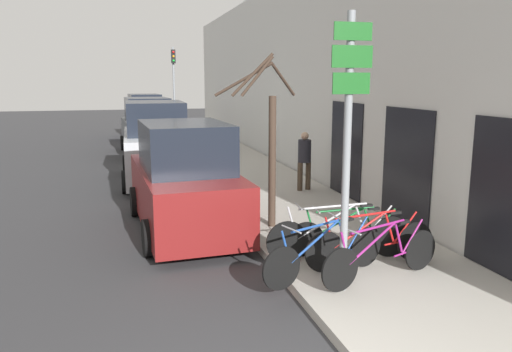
{
  "coord_description": "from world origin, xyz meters",
  "views": [
    {
      "loc": [
        -1.32,
        -3.51,
        3.11
      ],
      "look_at": [
        0.84,
        4.41,
        1.52
      ],
      "focal_mm": 35.0,
      "sensor_mm": 36.0,
      "label": 1
    }
  ],
  "objects_px": {
    "pedestrian_near": "(304,157)",
    "street_tree": "(269,145)",
    "bicycle_1": "(326,253)",
    "parked_car_2": "(148,129)",
    "bicycle_3": "(340,236)",
    "parked_car_1": "(156,146)",
    "bicycle_2": "(371,243)",
    "signpost": "(347,142)",
    "parked_car_0": "(185,182)",
    "bicycle_0": "(382,256)",
    "parked_car_3": "(145,118)",
    "bicycle_4": "(351,234)",
    "traffic_light": "(174,81)"
  },
  "relations": [
    {
      "from": "parked_car_0",
      "to": "bicycle_1",
      "type": "bearing_deg",
      "value": -67.25
    },
    {
      "from": "bicycle_4",
      "to": "bicycle_1",
      "type": "bearing_deg",
      "value": 142.19
    },
    {
      "from": "pedestrian_near",
      "to": "parked_car_3",
      "type": "bearing_deg",
      "value": -92.69
    },
    {
      "from": "parked_car_0",
      "to": "parked_car_1",
      "type": "bearing_deg",
      "value": 89.33
    },
    {
      "from": "parked_car_0",
      "to": "traffic_light",
      "type": "distance_m",
      "value": 14.85
    },
    {
      "from": "bicycle_2",
      "to": "pedestrian_near",
      "type": "relative_size",
      "value": 1.45
    },
    {
      "from": "parked_car_0",
      "to": "street_tree",
      "type": "relative_size",
      "value": 1.34
    },
    {
      "from": "street_tree",
      "to": "signpost",
      "type": "bearing_deg",
      "value": -88.38
    },
    {
      "from": "pedestrian_near",
      "to": "bicycle_2",
      "type": "bearing_deg",
      "value": 64.42
    },
    {
      "from": "bicycle_0",
      "to": "bicycle_1",
      "type": "distance_m",
      "value": 0.83
    },
    {
      "from": "bicycle_2",
      "to": "parked_car_0",
      "type": "bearing_deg",
      "value": 35.47
    },
    {
      "from": "bicycle_1",
      "to": "street_tree",
      "type": "distance_m",
      "value": 3.15
    },
    {
      "from": "bicycle_3",
      "to": "pedestrian_near",
      "type": "height_order",
      "value": "pedestrian_near"
    },
    {
      "from": "bicycle_0",
      "to": "bicycle_1",
      "type": "relative_size",
      "value": 0.99
    },
    {
      "from": "bicycle_0",
      "to": "parked_car_3",
      "type": "distance_m",
      "value": 21.2
    },
    {
      "from": "parked_car_1",
      "to": "street_tree",
      "type": "xyz_separation_m",
      "value": [
        1.84,
        -5.9,
        0.72
      ]
    },
    {
      "from": "pedestrian_near",
      "to": "street_tree",
      "type": "height_order",
      "value": "street_tree"
    },
    {
      "from": "parked_car_1",
      "to": "bicycle_2",
      "type": "bearing_deg",
      "value": -71.03
    },
    {
      "from": "parked_car_0",
      "to": "parked_car_1",
      "type": "height_order",
      "value": "parked_car_1"
    },
    {
      "from": "parked_car_0",
      "to": "signpost",
      "type": "bearing_deg",
      "value": -69.32
    },
    {
      "from": "parked_car_2",
      "to": "traffic_light",
      "type": "xyz_separation_m",
      "value": [
        1.51,
        3.24,
        1.96
      ]
    },
    {
      "from": "signpost",
      "to": "pedestrian_near",
      "type": "height_order",
      "value": "signpost"
    },
    {
      "from": "bicycle_0",
      "to": "parked_car_2",
      "type": "bearing_deg",
      "value": -5.7
    },
    {
      "from": "street_tree",
      "to": "traffic_light",
      "type": "relative_size",
      "value": 0.77
    },
    {
      "from": "pedestrian_near",
      "to": "parked_car_1",
      "type": "bearing_deg",
      "value": -53.76
    },
    {
      "from": "parked_car_0",
      "to": "bicycle_0",
      "type": "bearing_deg",
      "value": -60.16
    },
    {
      "from": "bicycle_3",
      "to": "street_tree",
      "type": "height_order",
      "value": "street_tree"
    },
    {
      "from": "bicycle_3",
      "to": "pedestrian_near",
      "type": "xyz_separation_m",
      "value": [
        1.33,
        5.19,
        0.5
      ]
    },
    {
      "from": "bicycle_1",
      "to": "parked_car_2",
      "type": "bearing_deg",
      "value": -11.23
    },
    {
      "from": "signpost",
      "to": "traffic_light",
      "type": "bearing_deg",
      "value": 91.02
    },
    {
      "from": "parked_car_3",
      "to": "bicycle_0",
      "type": "bearing_deg",
      "value": -87.55
    },
    {
      "from": "bicycle_3",
      "to": "parked_car_0",
      "type": "xyz_separation_m",
      "value": [
        -2.2,
        2.84,
        0.46
      ]
    },
    {
      "from": "bicycle_3",
      "to": "parked_car_3",
      "type": "height_order",
      "value": "parked_car_3"
    },
    {
      "from": "parked_car_1",
      "to": "parked_car_2",
      "type": "height_order",
      "value": "parked_car_1"
    },
    {
      "from": "parked_car_0",
      "to": "parked_car_2",
      "type": "distance_m",
      "value": 11.41
    },
    {
      "from": "bicycle_2",
      "to": "pedestrian_near",
      "type": "bearing_deg",
      "value": -12.52
    },
    {
      "from": "bicycle_0",
      "to": "street_tree",
      "type": "relative_size",
      "value": 0.63
    },
    {
      "from": "bicycle_0",
      "to": "bicycle_4",
      "type": "relative_size",
      "value": 1.01
    },
    {
      "from": "bicycle_4",
      "to": "pedestrian_near",
      "type": "bearing_deg",
      "value": -5.74
    },
    {
      "from": "bicycle_3",
      "to": "street_tree",
      "type": "bearing_deg",
      "value": 20.29
    },
    {
      "from": "bicycle_1",
      "to": "parked_car_1",
      "type": "xyz_separation_m",
      "value": [
        -1.87,
        8.76,
        0.58
      ]
    },
    {
      "from": "bicycle_4",
      "to": "parked_car_3",
      "type": "bearing_deg",
      "value": 12.84
    },
    {
      "from": "parked_car_2",
      "to": "bicycle_4",
      "type": "bearing_deg",
      "value": -82.64
    },
    {
      "from": "bicycle_0",
      "to": "pedestrian_near",
      "type": "bearing_deg",
      "value": -25.2
    },
    {
      "from": "bicycle_2",
      "to": "parked_car_3",
      "type": "height_order",
      "value": "parked_car_3"
    },
    {
      "from": "bicycle_0",
      "to": "parked_car_2",
      "type": "xyz_separation_m",
      "value": [
        -2.55,
        15.22,
        0.54
      ]
    },
    {
      "from": "parked_car_1",
      "to": "pedestrian_near",
      "type": "relative_size",
      "value": 2.97
    },
    {
      "from": "bicycle_1",
      "to": "parked_car_0",
      "type": "height_order",
      "value": "parked_car_0"
    },
    {
      "from": "parked_car_2",
      "to": "street_tree",
      "type": "xyz_separation_m",
      "value": [
        1.74,
        -12.03,
        0.76
      ]
    },
    {
      "from": "pedestrian_near",
      "to": "street_tree",
      "type": "relative_size",
      "value": 0.46
    }
  ]
}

